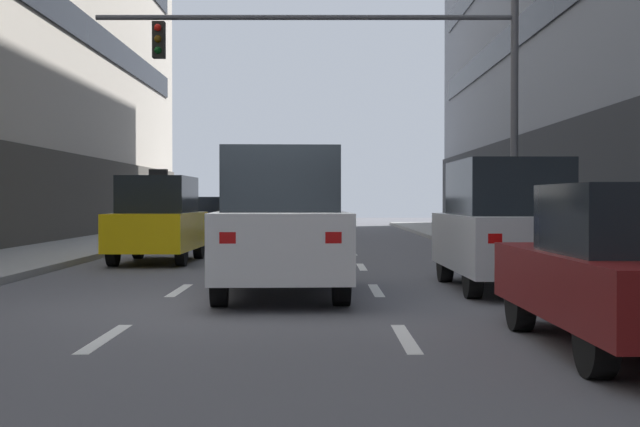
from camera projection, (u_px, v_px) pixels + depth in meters
ground_plane at (274, 305)px, 12.45m from camera, size 120.00×120.00×0.00m
lane_stripe_l1_s3 at (109, 338)px, 9.46m from camera, size 0.16×2.00×0.01m
lane_stripe_l1_s4 at (183, 290)px, 14.46m from camera, size 0.16×2.00×0.01m
lane_stripe_l1_s5 at (219, 267)px, 19.46m from camera, size 0.16×2.00×0.01m
lane_stripe_l1_s6 at (240, 253)px, 24.46m from camera, size 0.16×2.00×0.01m
lane_stripe_l1_s7 at (254, 244)px, 29.46m from camera, size 0.16×2.00×0.01m
lane_stripe_l1_s8 at (264, 238)px, 34.46m from camera, size 0.16×2.00×0.01m
lane_stripe_l1_s9 at (272, 233)px, 39.46m from camera, size 0.16×2.00×0.01m
lane_stripe_l1_s10 at (278, 229)px, 44.46m from camera, size 0.16×2.00×0.01m
lane_stripe_l2_s3 at (409, 338)px, 9.45m from camera, size 0.16×2.00×0.01m
lane_stripe_l2_s4 at (379, 290)px, 14.45m from camera, size 0.16×2.00×0.01m
lane_stripe_l2_s5 at (365, 267)px, 19.45m from camera, size 0.16×2.00×0.01m
lane_stripe_l2_s6 at (356, 253)px, 24.45m from camera, size 0.16×2.00×0.01m
lane_stripe_l2_s7 at (351, 244)px, 29.45m from camera, size 0.16×2.00×0.01m
lane_stripe_l2_s8 at (347, 238)px, 34.45m from camera, size 0.16×2.00×0.01m
lane_stripe_l2_s9 at (344, 233)px, 39.45m from camera, size 0.16×2.00×0.01m
lane_stripe_l2_s10 at (341, 229)px, 44.44m from camera, size 0.16×2.00×0.01m
car_driving_0 at (283, 223)px, 13.70m from camera, size 2.16×4.72×2.24m
car_driving_1 at (218, 219)px, 32.56m from camera, size 1.90×4.25×1.57m
taxi_driving_2 at (162, 220)px, 20.94m from camera, size 1.80×4.20×2.19m
car_driving_3 at (308, 214)px, 42.20m from camera, size 1.76×4.19×1.57m
car_driving_4 at (306, 218)px, 34.58m from camera, size 1.75×4.14×1.55m
car_parked_1 at (639, 269)px, 8.61m from camera, size 1.86×4.36×1.63m
car_parked_2 at (509, 225)px, 14.58m from camera, size 1.89×4.41×2.12m
traffic_signal_0 at (383, 75)px, 20.58m from camera, size 9.78×0.34×5.94m
pedestrian_0 at (474, 213)px, 27.69m from camera, size 0.52×0.26×1.60m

